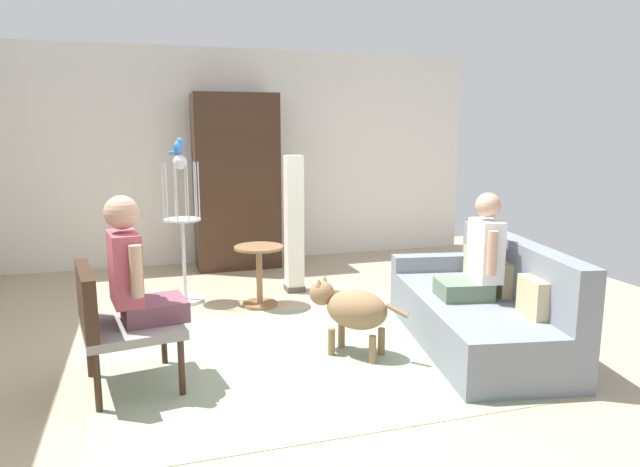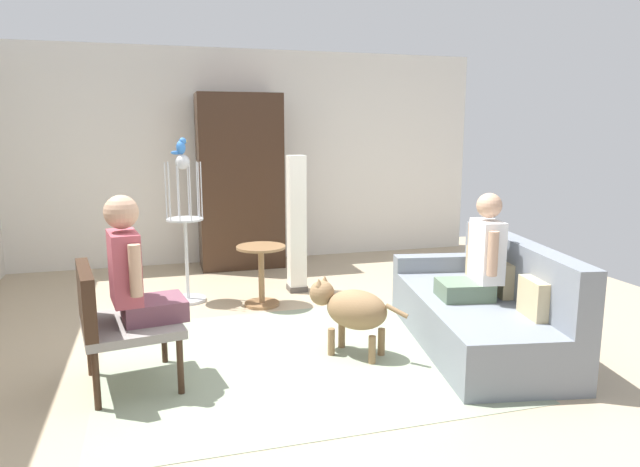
% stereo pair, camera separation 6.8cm
% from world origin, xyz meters
% --- Properties ---
extents(ground_plane, '(8.10, 8.10, 0.00)m').
position_xyz_m(ground_plane, '(0.00, 0.00, 0.00)').
color(ground_plane, tan).
extents(back_wall, '(6.50, 0.12, 2.77)m').
position_xyz_m(back_wall, '(0.00, 3.44, 1.38)').
color(back_wall, silver).
rests_on(back_wall, ground).
extents(area_rug, '(2.90, 2.37, 0.01)m').
position_xyz_m(area_rug, '(-0.14, -0.16, 0.00)').
color(area_rug, gray).
rests_on(area_rug, ground).
extents(couch, '(1.24, 2.14, 0.86)m').
position_xyz_m(couch, '(1.40, -0.26, 0.29)').
color(couch, slate).
rests_on(couch, ground).
extents(armchair, '(0.73, 0.78, 0.86)m').
position_xyz_m(armchair, '(-1.45, -0.29, 0.51)').
color(armchair, '#382316').
rests_on(armchair, ground).
extents(person_on_couch, '(0.52, 0.50, 0.85)m').
position_xyz_m(person_on_couch, '(1.34, -0.27, 0.74)').
color(person_on_couch, '#5A705B').
extents(person_on_armchair, '(0.53, 0.51, 0.87)m').
position_xyz_m(person_on_armchair, '(-1.30, -0.26, 0.81)').
color(person_on_armchair, brown).
extents(round_end_table, '(0.49, 0.49, 0.61)m').
position_xyz_m(round_end_table, '(-0.16, 1.28, 0.36)').
color(round_end_table, olive).
rests_on(round_end_table, ground).
extents(dog, '(0.63, 0.62, 0.59)m').
position_xyz_m(dog, '(0.29, -0.18, 0.37)').
color(dog, olive).
rests_on(dog, ground).
extents(bird_cage_stand, '(0.37, 0.37, 1.50)m').
position_xyz_m(bird_cage_stand, '(-0.87, 1.63, 0.71)').
color(bird_cage_stand, silver).
rests_on(bird_cage_stand, ground).
extents(parrot, '(0.17, 0.10, 0.17)m').
position_xyz_m(parrot, '(-0.87, 1.63, 1.58)').
color(parrot, blue).
rests_on(parrot, bird_cage_stand).
extents(column_lamp, '(0.20, 0.20, 1.48)m').
position_xyz_m(column_lamp, '(0.31, 1.70, 0.73)').
color(column_lamp, '#4C4742').
rests_on(column_lamp, ground).
extents(armoire_cabinet, '(1.04, 0.56, 2.19)m').
position_xyz_m(armoire_cabinet, '(-0.10, 3.03, 1.09)').
color(armoire_cabinet, '#382316').
rests_on(armoire_cabinet, ground).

